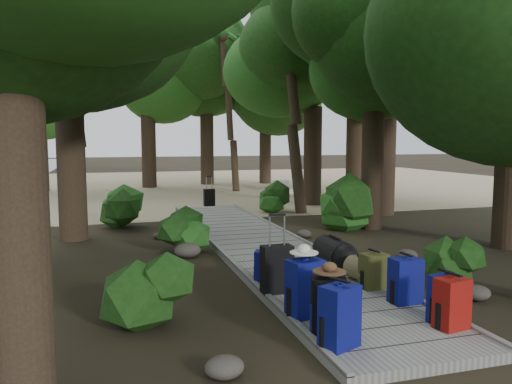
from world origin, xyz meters
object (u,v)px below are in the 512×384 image
object	(u,v)px
backpack_left_a	(340,313)
backpack_right_b	(445,297)
kayak	(122,196)
sun_lounger	(288,188)
backpack_left_d	(266,264)
suitcase_on_boardwalk	(277,269)
lone_suitcase_on_sand	(209,197)
backpack_right_a	(452,301)
backpack_left_c	(305,285)
backpack_right_d	(374,269)
duffel_right_khaki	(363,270)
backpack_right_c	(406,278)
backpack_left_b	(329,302)
duffel_right_black	(335,252)

from	to	relation	value
backpack_left_a	backpack_right_b	distance (m)	1.54
kayak	sun_lounger	size ratio (longest dim) A/B	1.56
backpack_left_d	suitcase_on_boardwalk	distance (m)	0.61
kayak	lone_suitcase_on_sand	bearing A→B (deg)	-53.90
backpack_right_a	sun_lounger	world-z (taller)	backpack_right_a
backpack_right_a	sun_lounger	xyz separation A→B (m)	(3.16, 14.04, -0.10)
backpack_left_c	lone_suitcase_on_sand	distance (m)	11.29
backpack_right_d	duffel_right_khaki	distance (m)	0.38
suitcase_on_boardwalk	lone_suitcase_on_sand	world-z (taller)	suitcase_on_boardwalk
backpack_right_a	kayak	world-z (taller)	backpack_right_a
backpack_left_d	backpack_right_b	bearing A→B (deg)	-32.08
backpack_right_c	duffel_right_khaki	distance (m)	1.09
backpack_left_b	backpack_right_b	size ratio (longest dim) A/B	1.10
backpack_left_a	kayak	distance (m)	15.00
backpack_left_d	kayak	distance (m)	12.45
backpack_right_c	lone_suitcase_on_sand	bearing A→B (deg)	90.40
backpack_left_a	duffel_right_khaki	bearing A→B (deg)	32.68
backpack_right_c	duffel_right_black	bearing A→B (deg)	89.63
sun_lounger	duffel_right_black	bearing A→B (deg)	-87.85
backpack_left_d	lone_suitcase_on_sand	world-z (taller)	backpack_left_d
backpack_right_b	lone_suitcase_on_sand	bearing A→B (deg)	82.41
duffel_right_black	lone_suitcase_on_sand	bearing A→B (deg)	93.23
backpack_right_c	duffel_right_khaki	xyz separation A→B (m)	(-0.04, 1.08, -0.16)
backpack_left_b	lone_suitcase_on_sand	bearing A→B (deg)	105.28
backpack_left_c	backpack_right_b	distance (m)	1.66
backpack_right_b	duffel_right_khaki	bearing A→B (deg)	82.23
backpack_right_b	lone_suitcase_on_sand	xyz separation A→B (m)	(-0.47, 11.93, -0.13)
backpack_left_a	duffel_right_khaki	distance (m)	2.58
lone_suitcase_on_sand	sun_lounger	xyz separation A→B (m)	(3.60, 1.95, 0.04)
suitcase_on_boardwalk	backpack_right_b	bearing A→B (deg)	-49.58
duffel_right_black	suitcase_on_boardwalk	world-z (taller)	suitcase_on_boardwalk
backpack_left_a	backpack_right_b	bearing A→B (deg)	-12.99
backpack_left_c	backpack_left_d	bearing A→B (deg)	77.58
backpack_right_d	suitcase_on_boardwalk	size ratio (longest dim) A/B	0.84
backpack_right_a	backpack_right_d	size ratio (longest dim) A/B	1.15
kayak	backpack_right_d	bearing A→B (deg)	-86.60
duffel_right_khaki	duffel_right_black	size ratio (longest dim) A/B	0.70
duffel_right_black	suitcase_on_boardwalk	xyz separation A→B (m)	(-1.45, -1.14, 0.10)
backpack_left_b	sun_lounger	xyz separation A→B (m)	(4.57, 13.75, -0.13)
backpack_right_b	sun_lounger	distance (m)	14.23
backpack_left_c	lone_suitcase_on_sand	world-z (taller)	backpack_left_c
lone_suitcase_on_sand	sun_lounger	bearing A→B (deg)	26.33
backpack_left_c	backpack_right_d	size ratio (longest dim) A/B	1.38
backpack_right_a	backpack_right_c	size ratio (longest dim) A/B	0.97
backpack_right_a	backpack_right_b	distance (m)	0.17
backpack_left_b	backpack_left_d	xyz separation A→B (m)	(-0.04, 2.17, -0.09)
backpack_left_d	backpack_right_a	size ratio (longest dim) A/B	0.80
backpack_right_b	duffel_right_khaki	world-z (taller)	backpack_right_b
backpack_left_d	lone_suitcase_on_sand	xyz separation A→B (m)	(1.02, 9.63, -0.07)
backpack_left_a	suitcase_on_boardwalk	world-z (taller)	backpack_left_a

